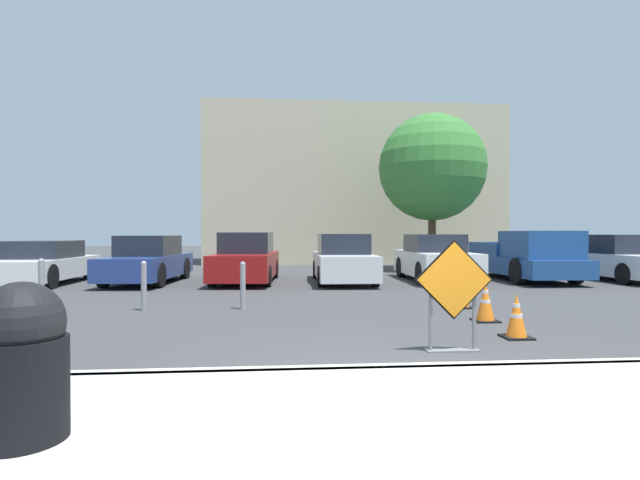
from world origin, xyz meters
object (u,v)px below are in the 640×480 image
(traffic_cone_third, at_px, (461,289))
(parked_car_second, at_px, (148,261))
(traffic_cone_fourth, at_px, (447,282))
(bollard_nearest, at_px, (243,284))
(parked_car_third, at_px, (247,259))
(trash_bin, at_px, (21,361))
(traffic_cone_nearest, at_px, (516,316))
(bollard_second, at_px, (144,284))
(bollard_third, at_px, (41,284))
(traffic_cone_second, at_px, (485,302))
(parked_car_nearest, at_px, (44,264))
(pickup_truck, at_px, (527,258))
(parked_car_sixth, at_px, (617,259))
(road_closed_sign, at_px, (454,290))
(parked_car_fourth, at_px, (343,260))
(parked_car_fifth, at_px, (435,259))

(traffic_cone_third, xyz_separation_m, parked_car_second, (-7.83, 5.95, 0.29))
(traffic_cone_fourth, relative_size, bollard_nearest, 0.82)
(parked_car_third, distance_m, trash_bin, 12.45)
(traffic_cone_nearest, distance_m, bollard_second, 6.93)
(parked_car_third, bearing_deg, bollard_third, 61.71)
(parked_car_second, distance_m, trash_bin, 12.66)
(traffic_cone_second, xyz_separation_m, bollard_third, (-8.25, 1.76, 0.21))
(parked_car_nearest, bearing_deg, traffic_cone_third, 151.99)
(traffic_cone_third, relative_size, parked_car_nearest, 0.17)
(pickup_truck, xyz_separation_m, parked_car_sixth, (3.06, -0.10, -0.04))
(road_closed_sign, height_order, bollard_third, road_closed_sign)
(parked_car_nearest, height_order, parked_car_fourth, parked_car_fourth)
(traffic_cone_nearest, height_order, pickup_truck, pickup_truck)
(parked_car_fifth, distance_m, bollard_second, 9.64)
(bollard_nearest, bearing_deg, road_closed_sign, -52.50)
(traffic_cone_fourth, distance_m, parked_car_fifth, 4.42)
(traffic_cone_second, relative_size, bollard_third, 0.67)
(parked_car_sixth, distance_m, bollard_third, 16.74)
(parked_car_fourth, distance_m, parked_car_sixth, 9.15)
(road_closed_sign, height_order, parked_car_sixth, parked_car_sixth)
(road_closed_sign, relative_size, parked_car_fourth, 0.33)
(road_closed_sign, distance_m, parked_car_fifth, 10.00)
(parked_car_fifth, bearing_deg, parked_car_nearest, 1.94)
(parked_car_sixth, bearing_deg, bollard_nearest, 23.00)
(traffic_cone_third, relative_size, parked_car_fifth, 0.18)
(parked_car_second, height_order, bollard_nearest, parked_car_second)
(parked_car_second, distance_m, parked_car_fourth, 6.11)
(parked_car_nearest, xyz_separation_m, bollard_third, (2.47, -5.61, -0.07))
(traffic_cone_fourth, height_order, pickup_truck, pickup_truck)
(bollard_second, bearing_deg, traffic_cone_nearest, -27.01)
(traffic_cone_nearest, relative_size, parked_car_nearest, 0.14)
(traffic_cone_third, height_order, trash_bin, trash_bin)
(traffic_cone_second, height_order, parked_car_fifth, parked_car_fifth)
(bollard_third, bearing_deg, pickup_truck, 23.29)
(bollard_nearest, relative_size, bollard_third, 0.92)
(road_closed_sign, relative_size, traffic_cone_nearest, 2.22)
(parked_car_third, bearing_deg, parked_car_fourth, 177.63)
(traffic_cone_nearest, bearing_deg, traffic_cone_third, 84.39)
(traffic_cone_third, xyz_separation_m, parked_car_third, (-4.78, 5.93, 0.32))
(traffic_cone_third, bearing_deg, parked_car_fifth, 77.32)
(traffic_cone_nearest, xyz_separation_m, parked_car_third, (-4.49, 8.90, 0.40))
(traffic_cone_fourth, height_order, trash_bin, trash_bin)
(traffic_cone_nearest, height_order, bollard_second, bollard_second)
(pickup_truck, bearing_deg, parked_car_third, 0.14)
(bollard_second, relative_size, bollard_third, 0.95)
(parked_car_nearest, bearing_deg, road_closed_sign, 134.57)
(parked_car_third, xyz_separation_m, trash_bin, (-0.75, -12.43, -0.04))
(bollard_second, bearing_deg, bollard_third, 180.00)
(parked_car_sixth, bearing_deg, parked_car_fifth, -4.09)
(traffic_cone_nearest, relative_size, parked_car_sixth, 0.14)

